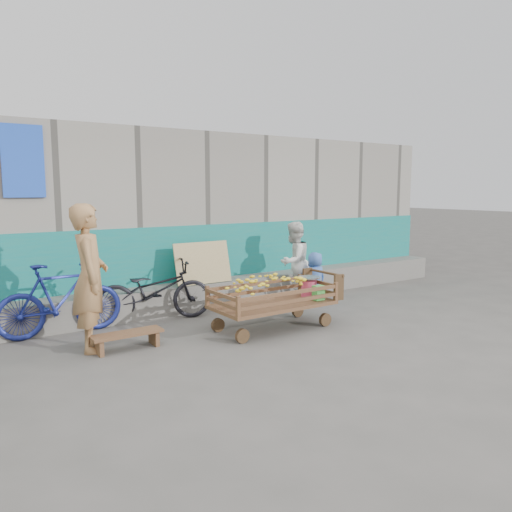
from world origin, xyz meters
TOP-DOWN VIEW (x-y plane):
  - ground at (0.00, 0.00)m, footprint 80.00×80.00m
  - building_wall at (-0.00, 4.05)m, footprint 12.00×3.50m
  - banana_cart at (0.55, 0.64)m, footprint 1.92×0.88m
  - bench at (-1.49, 0.92)m, footprint 0.90×0.27m
  - vendor_man at (-1.85, 1.18)m, footprint 0.62×0.77m
  - woman at (1.96, 1.88)m, footprint 0.84×0.74m
  - child at (2.09, 1.45)m, footprint 0.46×0.31m
  - bicycle_dark at (-0.64, 2.05)m, footprint 1.87×1.05m
  - bicycle_blue at (-2.02, 2.05)m, footprint 1.69×0.51m

SIDE VIEW (x-z plane):
  - ground at x=0.00m, z-range 0.00..0.00m
  - bench at x=-1.49m, z-range 0.05..0.28m
  - bicycle_dark at x=-0.64m, z-range 0.00..0.93m
  - child at x=2.09m, z-range 0.00..0.93m
  - bicycle_blue at x=-2.02m, z-range 0.00..1.01m
  - banana_cart at x=0.55m, z-range 0.14..0.96m
  - woman at x=1.96m, z-range 0.00..1.44m
  - vendor_man at x=-1.85m, z-range 0.00..1.85m
  - building_wall at x=0.00m, z-range -0.03..2.97m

